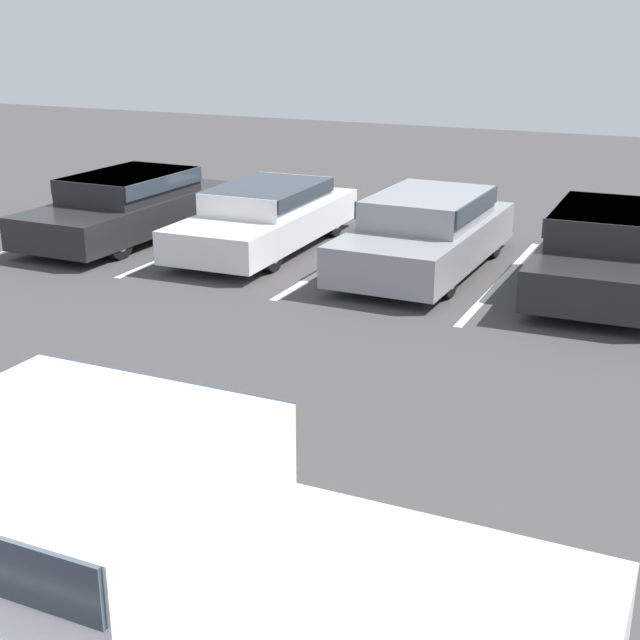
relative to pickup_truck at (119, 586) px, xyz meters
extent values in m
cube|color=white|center=(-8.79, 10.30, -0.90)|extent=(0.12, 5.12, 0.01)
cube|color=white|center=(-5.92, 10.30, -0.90)|extent=(0.12, 5.12, 0.01)
cube|color=white|center=(-3.06, 10.30, -0.90)|extent=(0.12, 5.12, 0.01)
cube|color=white|center=(-0.19, 10.30, -0.90)|extent=(0.12, 5.12, 0.01)
cube|color=silver|center=(-0.02, 0.00, -0.17)|extent=(5.58, 2.04, 0.99)
cube|color=silver|center=(-0.30, 0.00, 0.62)|extent=(2.01, 1.87, 0.59)
cube|color=#2D3842|center=(-0.30, 0.00, 0.75)|extent=(1.97, 1.93, 0.33)
cube|color=silver|center=(1.74, -0.01, 0.28)|extent=(2.07, 1.95, 0.14)
cylinder|color=black|center=(-1.69, 0.85, -0.50)|extent=(0.81, 0.29, 0.81)
cylinder|color=#ADADB2|center=(-1.69, 0.85, -0.50)|extent=(0.44, 0.31, 0.44)
cube|color=#232326|center=(-7.40, 10.13, -0.43)|extent=(1.90, 4.76, 0.59)
cube|color=#232326|center=(-7.40, 10.23, 0.09)|extent=(1.65, 2.49, 0.46)
cube|color=#2D3842|center=(-7.40, 10.23, 0.18)|extent=(1.72, 2.44, 0.28)
cylinder|color=black|center=(-6.62, 8.75, -0.58)|extent=(0.21, 0.66, 0.66)
cylinder|color=#ADADB2|center=(-6.62, 8.75, -0.58)|extent=(0.22, 0.36, 0.36)
cylinder|color=black|center=(-8.22, 8.77, -0.58)|extent=(0.21, 0.66, 0.66)
cylinder|color=#ADADB2|center=(-8.22, 8.77, -0.58)|extent=(0.22, 0.36, 0.36)
cylinder|color=black|center=(-6.58, 11.49, -0.58)|extent=(0.21, 0.66, 0.66)
cylinder|color=#ADADB2|center=(-6.58, 11.49, -0.58)|extent=(0.22, 0.36, 0.36)
cylinder|color=black|center=(-8.19, 11.52, -0.58)|extent=(0.21, 0.66, 0.66)
cylinder|color=#ADADB2|center=(-8.19, 11.52, -0.58)|extent=(0.22, 0.36, 0.36)
cube|color=silver|center=(-4.63, 10.51, -0.44)|extent=(1.89, 4.77, 0.56)
cube|color=silver|center=(-4.63, 10.60, 0.04)|extent=(1.61, 2.50, 0.41)
cube|color=#2D3842|center=(-4.63, 10.60, 0.12)|extent=(1.68, 2.45, 0.24)
cylinder|color=black|center=(-3.84, 9.16, -0.57)|extent=(0.25, 0.67, 0.67)
cylinder|color=#ADADB2|center=(-3.84, 9.16, -0.57)|extent=(0.25, 0.37, 0.37)
cylinder|color=black|center=(-5.33, 9.11, -0.57)|extent=(0.25, 0.67, 0.67)
cylinder|color=#ADADB2|center=(-5.33, 9.11, -0.57)|extent=(0.25, 0.37, 0.37)
cylinder|color=black|center=(-3.92, 11.90, -0.57)|extent=(0.25, 0.67, 0.67)
cylinder|color=#ADADB2|center=(-3.92, 11.90, -0.57)|extent=(0.25, 0.37, 0.37)
cylinder|color=black|center=(-5.42, 11.85, -0.57)|extent=(0.25, 0.67, 0.67)
cylinder|color=#ADADB2|center=(-5.42, 11.85, -0.57)|extent=(0.25, 0.37, 0.37)
cube|color=gray|center=(-1.53, 10.33, -0.42)|extent=(1.90, 4.54, 0.63)
cube|color=gray|center=(-1.52, 10.42, 0.14)|extent=(1.65, 2.37, 0.47)
cube|color=#2D3842|center=(-1.52, 10.42, 0.23)|extent=(1.72, 2.32, 0.28)
cylinder|color=black|center=(-0.76, 9.01, -0.59)|extent=(0.24, 0.63, 0.62)
cylinder|color=#ADADB2|center=(-0.76, 9.01, -0.59)|extent=(0.24, 0.35, 0.34)
cylinder|color=black|center=(-2.33, 9.04, -0.59)|extent=(0.24, 0.63, 0.62)
cylinder|color=#ADADB2|center=(-2.33, 9.04, -0.59)|extent=(0.24, 0.35, 0.34)
cylinder|color=black|center=(-0.72, 11.63, -0.59)|extent=(0.24, 0.63, 0.62)
cylinder|color=#ADADB2|center=(-0.72, 11.63, -0.59)|extent=(0.24, 0.35, 0.34)
cylinder|color=black|center=(-2.29, 11.65, -0.59)|extent=(0.24, 0.63, 0.62)
cylinder|color=#ADADB2|center=(-2.29, 11.65, -0.59)|extent=(0.24, 0.35, 0.34)
cube|color=#232326|center=(1.36, 10.43, -0.42)|extent=(1.91, 4.58, 0.59)
cube|color=#232326|center=(1.36, 10.52, 0.12)|extent=(1.64, 2.40, 0.49)
cube|color=#2D3842|center=(1.36, 10.52, 0.22)|extent=(1.71, 2.35, 0.30)
cylinder|color=black|center=(0.62, 9.10, -0.57)|extent=(0.25, 0.68, 0.67)
cylinder|color=#ADADB2|center=(0.62, 9.10, -0.57)|extent=(0.25, 0.38, 0.37)
cylinder|color=black|center=(0.56, 11.73, -0.57)|extent=(0.25, 0.68, 0.67)
cylinder|color=#ADADB2|center=(0.56, 11.73, -0.57)|extent=(0.25, 0.38, 0.37)
camera|label=1|loc=(2.92, -3.52, 3.18)|focal=50.00mm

